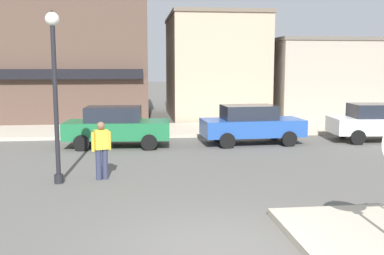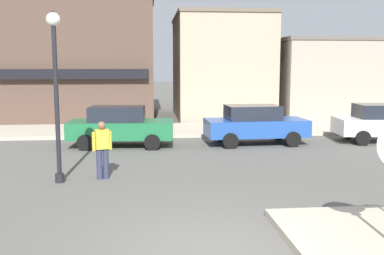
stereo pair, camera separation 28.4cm
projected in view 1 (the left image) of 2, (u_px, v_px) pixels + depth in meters
name	position (u px, v px, depth m)	size (l,w,h in m)	color
ground_plane	(221.00, 250.00, 7.68)	(160.00, 160.00, 0.00)	#5B5954
kerb_far	(167.00, 130.00, 21.44)	(80.00, 4.00, 0.15)	#B7AD99
lamp_post	(54.00, 72.00, 11.63)	(0.36, 0.36, 4.54)	black
parked_car_nearest	(117.00, 126.00, 17.34)	(4.10, 2.08, 1.56)	#1E6B3D
parked_car_second	(251.00, 124.00, 17.97)	(4.08, 2.03, 1.56)	#234C9E
parked_car_third	(379.00, 122.00, 18.60)	(4.13, 2.13, 1.56)	white
pedestrian_crossing_near	(101.00, 149.00, 12.32)	(0.55, 0.33, 1.61)	#2D334C
building_corner_shop	(61.00, 55.00, 26.70)	(10.42, 9.66, 7.46)	brown
building_storefront_left_near	(214.00, 67.00, 27.19)	(5.41, 7.40, 6.08)	tan
building_storefront_left_mid	(332.00, 79.00, 26.79)	(7.91, 5.72, 4.65)	#9E9384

